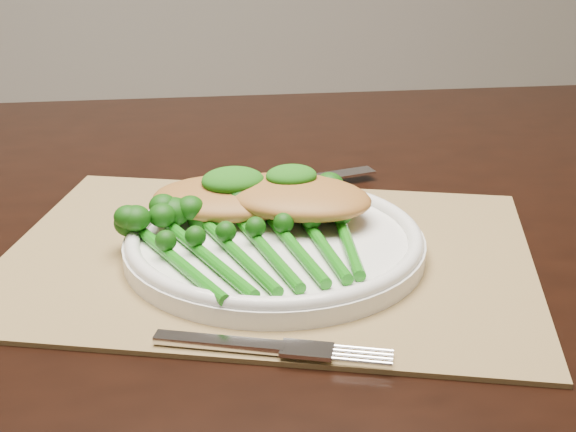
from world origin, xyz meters
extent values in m
cube|color=black|center=(-0.01, -0.07, 0.73)|extent=(1.66, 1.01, 0.04)
cube|color=olive|center=(0.03, -0.18, 0.75)|extent=(0.54, 0.46, 0.00)
cylinder|color=white|center=(0.04, -0.19, 0.76)|extent=(0.26, 0.26, 0.02)
torus|color=white|center=(0.04, -0.19, 0.77)|extent=(0.26, 0.26, 0.01)
cube|color=silver|center=(0.00, -0.05, 0.76)|extent=(0.09, 0.03, 0.01)
cube|color=silver|center=(0.11, -0.02, 0.76)|extent=(0.14, 0.05, 0.00)
cube|color=silver|center=(-0.03, -0.33, 0.76)|extent=(0.09, 0.04, 0.01)
ellipsoid|color=#AE7232|center=(0.01, -0.12, 0.78)|extent=(0.16, 0.13, 0.03)
ellipsoid|color=#AE7232|center=(0.07, -0.14, 0.79)|extent=(0.17, 0.16, 0.03)
ellipsoid|color=#104C0A|center=(0.01, -0.12, 0.80)|extent=(0.06, 0.05, 0.02)
ellipsoid|color=#104C0A|center=(0.06, -0.13, 0.80)|extent=(0.05, 0.04, 0.02)
camera|label=1|loc=(-0.07, -0.80, 1.06)|focal=50.00mm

